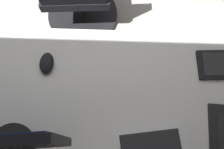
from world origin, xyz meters
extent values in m
cube|color=white|center=(-0.16, 1.60, 0.71)|extent=(2.35, 0.69, 0.03)
cube|color=white|center=(0.14, 1.63, 0.35)|extent=(0.40, 0.50, 0.69)
cube|color=silver|center=(0.14, 1.38, 0.35)|extent=(0.37, 0.01, 0.61)
cylinder|color=black|center=(0.25, 1.82, 0.74)|extent=(0.20, 0.20, 0.01)
cylinder|color=black|center=(0.25, 1.82, 0.79)|extent=(0.04, 0.04, 0.10)
cube|color=white|center=(-0.33, 1.81, 0.74)|extent=(0.34, 0.25, 0.01)
cube|color=#262628|center=(-0.33, 1.81, 0.75)|extent=(0.27, 0.17, 0.00)
ellipsoid|color=black|center=(0.14, 1.45, 0.75)|extent=(0.06, 0.10, 0.03)
cylinder|color=black|center=(0.10, 0.77, 0.24)|extent=(0.05, 0.05, 0.37)
cylinder|color=black|center=(0.10, 0.77, 0.04)|extent=(0.56, 0.56, 0.03)
camera|label=1|loc=(-0.17, 1.82, 1.81)|focal=39.43mm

